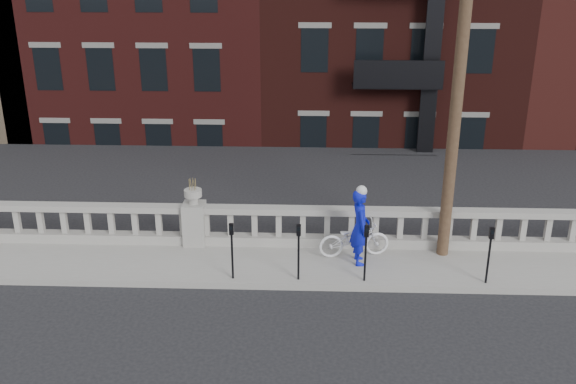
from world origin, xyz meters
name	(u,v)px	position (x,y,z in m)	size (l,w,h in m)	color
ground	(162,336)	(0.00, 0.00, 0.00)	(120.00, 120.00, 0.00)	black
sidewalk	(189,263)	(0.00, 3.00, 0.07)	(32.00, 2.20, 0.15)	gray
balustrade	(195,226)	(0.00, 3.95, 0.64)	(28.00, 0.34, 1.03)	gray
planter_pedestal	(194,219)	(0.00, 3.95, 0.83)	(0.55, 0.55, 1.76)	gray
lower_level	(267,42)	(0.56, 23.04, 2.63)	(80.00, 44.00, 20.80)	#605E59
utility_pole	(462,45)	(6.20, 3.60, 5.24)	(1.60, 0.28, 10.00)	#422D1E
parking_meter_b	(232,245)	(1.17, 2.15, 1.00)	(0.10, 0.09, 1.36)	black
parking_meter_c	(299,246)	(2.67, 2.15, 1.00)	(0.10, 0.09, 1.36)	black
parking_meter_d	(366,247)	(4.17, 2.15, 1.00)	(0.10, 0.09, 1.36)	black
parking_meter_e	(490,249)	(6.91, 2.15, 1.00)	(0.10, 0.09, 1.36)	black
bicycle	(354,239)	(4.00, 3.40, 0.60)	(0.60, 1.73, 0.91)	white
cyclist	(360,227)	(4.10, 3.06, 1.08)	(0.68, 0.44, 1.85)	#0C15BF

